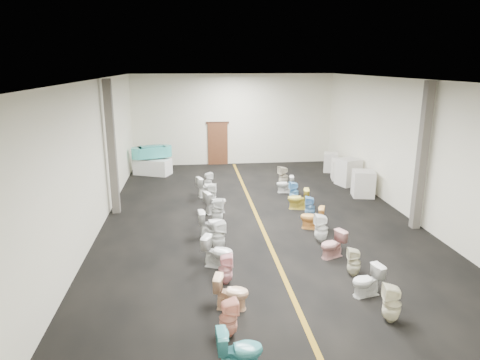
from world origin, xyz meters
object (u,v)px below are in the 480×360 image
at_px(toilet_right_2, 354,262).
at_px(toilet_right_6, 310,207).
at_px(toilet_left_0, 240,350).
at_px(toilet_left_8, 215,202).
at_px(toilet_left_1, 228,318).
at_px(appliance_crate_c, 341,170).
at_px(toilet_left_9, 211,195).
at_px(appliance_crate_b, 348,172).
at_px(toilet_right_8, 294,191).
at_px(display_table, 153,167).
at_px(toilet_right_7, 298,199).
at_px(toilet_left_7, 217,211).
at_px(toilet_left_2, 231,292).
at_px(toilet_right_1, 367,281).
at_px(toilet_right_0, 392,304).
at_px(toilet_right_4, 321,228).
at_px(bathtub, 152,152).
at_px(toilet_left_10, 207,187).
at_px(toilet_left_4, 218,252).
at_px(toilet_right_10, 283,176).
at_px(toilet_left_3, 225,269).
at_px(toilet_left_6, 212,223).
at_px(toilet_right_5, 312,218).
at_px(toilet_right_3, 333,245).
at_px(appliance_crate_d, 331,162).
at_px(toilet_left_11, 208,181).
at_px(toilet_left_5, 218,236).
at_px(appliance_crate_a, 363,184).

distance_m(toilet_right_2, toilet_right_6, 4.06).
xyz_separation_m(toilet_left_0, toilet_left_8, (0.05, 7.85, 0.00)).
relative_size(toilet_left_1, toilet_right_2, 1.07).
distance_m(appliance_crate_c, toilet_left_9, 6.55).
height_order(appliance_crate_b, toilet_right_6, appliance_crate_b).
height_order(toilet_left_0, toilet_right_8, toilet_left_0).
bearing_deg(toilet_right_6, display_table, -124.20).
bearing_deg(appliance_crate_c, toilet_right_7, -127.56).
bearing_deg(toilet_left_7, appliance_crate_b, -44.01).
distance_m(toilet_left_2, toilet_right_1, 3.01).
height_order(toilet_left_7, toilet_right_0, toilet_left_7).
bearing_deg(toilet_right_7, toilet_right_4, 10.21).
height_order(bathtub, toilet_left_9, bathtub).
xyz_separation_m(bathtub, toilet_left_10, (2.36, -3.74, -0.68)).
bearing_deg(toilet_left_8, toilet_right_7, -108.66).
height_order(toilet_left_4, toilet_right_10, toilet_right_10).
distance_m(appliance_crate_c, toilet_left_4, 9.82).
height_order(toilet_left_3, toilet_left_9, toilet_left_9).
distance_m(toilet_left_4, toilet_left_8, 4.01).
xyz_separation_m(toilet_left_6, toilet_right_5, (3.10, 0.24, -0.04)).
relative_size(display_table, toilet_left_6, 2.01).
distance_m(appliance_crate_b, toilet_left_7, 6.95).
xyz_separation_m(toilet_right_0, toilet_right_2, (-0.03, 1.92, -0.05)).
distance_m(toilet_left_1, toilet_right_3, 4.32).
xyz_separation_m(toilet_left_1, toilet_left_7, (0.16, 5.94, 0.03)).
distance_m(appliance_crate_d, toilet_left_8, 7.79).
xyz_separation_m(toilet_right_3, toilet_right_4, (-0.00, 1.01, 0.06)).
bearing_deg(toilet_right_8, toilet_left_8, -75.76).
distance_m(toilet_left_4, toilet_right_1, 3.62).
height_order(toilet_left_8, toilet_left_11, toilet_left_8).
bearing_deg(bathtub, display_table, -122.90).
bearing_deg(toilet_left_8, toilet_left_1, 157.86).
bearing_deg(toilet_right_5, toilet_right_2, 24.30).
bearing_deg(toilet_left_4, toilet_left_10, 22.82).
distance_m(toilet_left_5, toilet_left_11, 5.81).
xyz_separation_m(appliance_crate_d, toilet_left_4, (-5.93, -9.25, -0.05)).
distance_m(display_table, toilet_left_6, 8.06).
bearing_deg(appliance_crate_b, toilet_right_10, 177.16).
xyz_separation_m(appliance_crate_b, toilet_right_8, (-2.78, -1.90, -0.19)).
xyz_separation_m(toilet_left_2, toilet_left_5, (-0.08, 2.96, 0.04)).
xyz_separation_m(toilet_left_10, toilet_right_7, (3.13, -1.84, -0.02)).
xyz_separation_m(toilet_left_5, toilet_right_7, (3.01, 3.10, -0.04)).
relative_size(appliance_crate_b, toilet_right_0, 1.41).
xyz_separation_m(appliance_crate_b, appliance_crate_c, (0.00, 0.90, -0.12)).
distance_m(appliance_crate_b, toilet_right_7, 4.00).
bearing_deg(appliance_crate_d, toilet_right_4, -109.85).
bearing_deg(display_table, toilet_left_4, -76.07).
bearing_deg(appliance_crate_a, toilet_right_5, -133.10).
bearing_deg(toilet_left_1, toilet_left_4, -9.37).
height_order(toilet_right_2, toilet_right_10, toilet_right_10).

